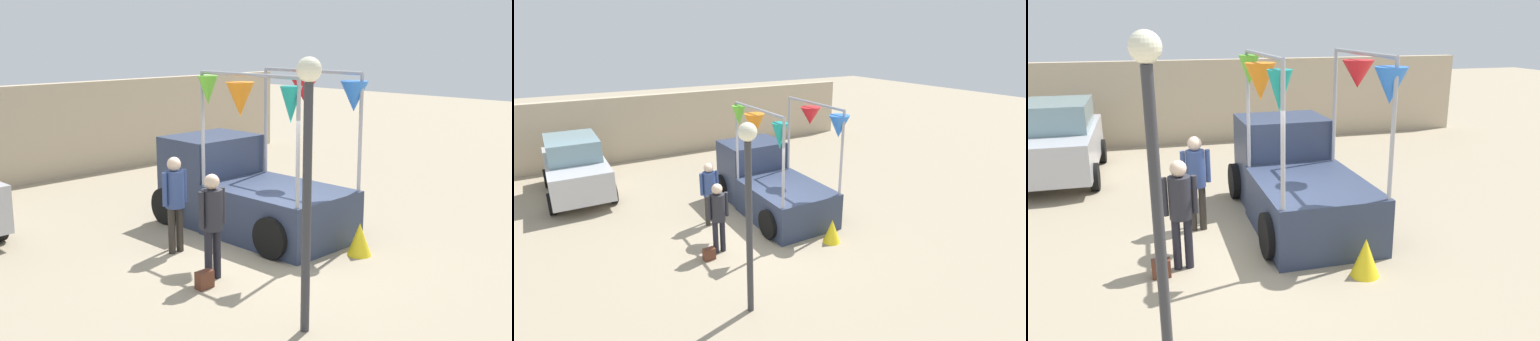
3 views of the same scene
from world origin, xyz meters
TOP-DOWN VIEW (x-y plane):
  - ground_plane at (0.00, 0.00)m, footprint 60.00×60.00m
  - vendor_truck at (1.07, 1.42)m, footprint 2.49×4.05m
  - person_customer at (-1.27, -0.30)m, footprint 0.53×0.34m
  - person_vendor at (-0.88, 1.16)m, footprint 0.53×0.34m
  - handbag at (-1.62, -0.50)m, footprint 0.28×0.16m
  - street_lamp at (-1.63, -2.57)m, footprint 0.32×0.32m
  - brick_boundary_wall at (0.00, 8.45)m, footprint 18.00×0.36m
  - folded_kite_bundle_sunflower at (1.35, -1.29)m, footprint 0.58×0.58m

SIDE VIEW (x-z plane):
  - ground_plane at x=0.00m, z-range 0.00..0.00m
  - handbag at x=-1.62m, z-range 0.00..0.28m
  - folded_kite_bundle_sunflower at x=1.35m, z-range 0.00..0.60m
  - vendor_truck at x=1.07m, z-range -0.74..2.49m
  - person_customer at x=-1.27m, z-range 0.19..1.93m
  - person_vendor at x=-0.88m, z-range 0.19..1.96m
  - brick_boundary_wall at x=0.00m, z-range 0.00..2.60m
  - street_lamp at x=-1.63m, z-range 0.58..4.20m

